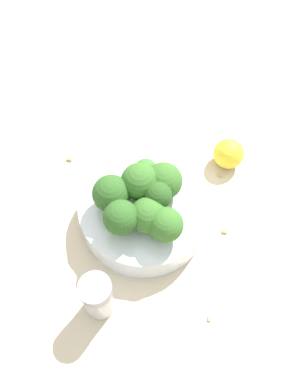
{
  "coord_description": "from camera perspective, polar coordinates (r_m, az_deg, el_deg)",
  "views": [
    {
      "loc": [
        -0.12,
        0.24,
        0.51
      ],
      "look_at": [
        0.0,
        0.0,
        0.08
      ],
      "focal_mm": 35.0,
      "sensor_mm": 36.0,
      "label": 1
    }
  ],
  "objects": [
    {
      "name": "almond_crumb_0",
      "position": [
        0.53,
        9.91,
        -18.5
      ],
      "size": [
        0.01,
        0.01,
        0.01
      ],
      "primitive_type": "cube",
      "rotation": [
        0.0,
        0.0,
        1.94
      ],
      "color": "tan",
      "rests_on": "ground_plane"
    },
    {
      "name": "pepper_shaker",
      "position": [
        0.49,
        -7.04,
        -15.53
      ],
      "size": [
        0.04,
        0.04,
        0.08
      ],
      "color": "#B2B7BC",
      "rests_on": "ground_plane"
    },
    {
      "name": "broccoli_floret_5",
      "position": [
        0.5,
        0.59,
        -3.63
      ],
      "size": [
        0.05,
        0.05,
        0.05
      ],
      "color": "#84AD66",
      "rests_on": "bowl"
    },
    {
      "name": "broccoli_floret_1",
      "position": [
        0.5,
        2.03,
        -0.85
      ],
      "size": [
        0.04,
        0.04,
        0.06
      ],
      "color": "#7A9E5B",
      "rests_on": "bowl"
    },
    {
      "name": "broccoli_floret_7",
      "position": [
        0.49,
        3.31,
        -5.08
      ],
      "size": [
        0.05,
        0.05,
        0.05
      ],
      "color": "#8EB770",
      "rests_on": "bowl"
    },
    {
      "name": "bowl",
      "position": [
        0.56,
        -0.0,
        -2.99
      ],
      "size": [
        0.19,
        0.19,
        0.05
      ],
      "primitive_type": "cylinder",
      "color": "silver",
      "rests_on": "ground_plane"
    },
    {
      "name": "almond_crumb_3",
      "position": [
        0.58,
        12.17,
        -5.87
      ],
      "size": [
        0.01,
        0.01,
        0.01
      ],
      "primitive_type": "cube",
      "rotation": [
        0.0,
        0.0,
        3.48
      ],
      "color": "#AD7F4C",
      "rests_on": "ground_plane"
    },
    {
      "name": "broccoli_floret_4",
      "position": [
        0.52,
        3.0,
        1.65
      ],
      "size": [
        0.05,
        0.05,
        0.06
      ],
      "color": "#7A9E5B",
      "rests_on": "bowl"
    },
    {
      "name": "broccoli_floret_6",
      "position": [
        0.49,
        -3.53,
        -3.95
      ],
      "size": [
        0.05,
        0.05,
        0.06
      ],
      "color": "#7A9E5B",
      "rests_on": "bowl"
    },
    {
      "name": "almond_crumb_2",
      "position": [
        0.65,
        -11.31,
        5.06
      ],
      "size": [
        0.01,
        0.01,
        0.01
      ],
      "primitive_type": "cube",
      "rotation": [
        0.0,
        0.0,
        0.08
      ],
      "color": "tan",
      "rests_on": "ground_plane"
    },
    {
      "name": "almond_crumb_1",
      "position": [
        0.63,
        11.44,
        2.58
      ],
      "size": [
        0.01,
        0.01,
        0.01
      ],
      "primitive_type": "cube",
      "rotation": [
        0.0,
        0.0,
        6.25
      ],
      "color": "tan",
      "rests_on": "ground_plane"
    },
    {
      "name": "broccoli_floret_3",
      "position": [
        0.54,
        0.26,
        3.22
      ],
      "size": [
        0.03,
        0.03,
        0.04
      ],
      "color": "#7A9E5B",
      "rests_on": "bowl"
    },
    {
      "name": "broccoli_floret_2",
      "position": [
        0.51,
        -0.64,
        1.54
      ],
      "size": [
        0.05,
        0.05,
        0.06
      ],
      "color": "#7A9E5B",
      "rests_on": "bowl"
    },
    {
      "name": "broccoli_floret_0",
      "position": [
        0.51,
        -5.0,
        -0.33
      ],
      "size": [
        0.05,
        0.05,
        0.06
      ],
      "color": "#84AD66",
      "rests_on": "bowl"
    },
    {
      "name": "ground_plane",
      "position": [
        0.58,
        -0.0,
        -4.1
      ],
      "size": [
        3.0,
        3.0,
        0.0
      ],
      "primitive_type": "plane",
      "color": "beige"
    },
    {
      "name": "lemon_wedge",
      "position": [
        0.63,
        12.74,
        5.71
      ],
      "size": [
        0.05,
        0.05,
        0.05
      ],
      "primitive_type": "sphere",
      "color": "yellow",
      "rests_on": "ground_plane"
    }
  ]
}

